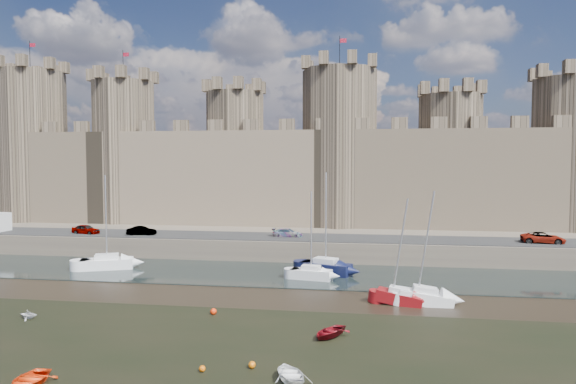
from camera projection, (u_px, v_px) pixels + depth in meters
name	position (u px, v px, depth m)	size (l,w,h in m)	color
ground	(264.00, 364.00, 30.21)	(160.00, 160.00, 0.00)	black
water_channel	(308.00, 275.00, 53.91)	(160.00, 12.00, 0.08)	black
quay	(330.00, 223.00, 89.39)	(160.00, 60.00, 2.50)	#4C443A
road	(317.00, 238.00, 63.64)	(160.00, 7.00, 0.10)	black
castle	(321.00, 164.00, 77.02)	(108.50, 11.00, 29.00)	#42382B
car_0	(86.00, 229.00, 66.89)	(1.52, 3.77, 1.28)	gray
car_1	(142.00, 231.00, 65.68)	(1.27, 3.64, 1.20)	gray
car_2	(288.00, 233.00, 64.23)	(1.54, 3.78, 1.10)	gray
car_3	(543.00, 238.00, 59.14)	(2.20, 4.78, 1.33)	gray
sailboat_0	(107.00, 262.00, 56.81)	(5.96, 4.07, 10.40)	white
sailboat_1	(326.00, 267.00, 54.24)	(5.75, 3.74, 10.75)	black
sailboat_2	(311.00, 273.00, 51.83)	(4.34, 2.28, 8.92)	silver
sailboat_4	(400.00, 296.00, 42.96)	(4.04, 2.21, 8.93)	maroon
sailboat_5	(425.00, 296.00, 42.81)	(4.48, 1.81, 9.60)	white
dinghy_0	(29.00, 381.00, 27.15)	(2.21, 0.64, 3.10)	#EE3B0E
dinghy_2	(290.00, 375.00, 28.03)	(2.09, 0.61, 2.92)	white
dinghy_3	(28.00, 315.00, 38.87)	(1.15, 0.70, 1.34)	silver
dinghy_4	(329.00, 333.00, 34.91)	(2.11, 0.61, 2.96)	maroon
buoy_1	(213.00, 312.00, 40.03)	(0.50, 0.50, 0.50)	red
buoy_2	(202.00, 369.00, 29.12)	(0.38, 0.38, 0.38)	#CB5709
buoy_4	(252.00, 365.00, 29.60)	(0.43, 0.43, 0.43)	#D26109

